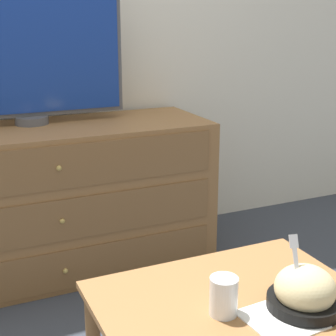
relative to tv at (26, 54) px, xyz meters
name	(u,v)px	position (x,y,z in m)	size (l,w,h in m)	color
ground_plane	(25,249)	(-0.06, 0.19, -1.07)	(12.00, 12.00, 0.00)	#383D47
wall_back	(2,3)	(-0.06, 0.21, 0.23)	(12.00, 0.05, 2.60)	silver
dresser	(49,201)	(0.04, -0.11, -0.70)	(1.59, 0.56, 0.74)	olive
tv	(26,54)	(0.00, 0.00, 0.00)	(0.92, 0.16, 0.65)	#515156
coffee_table	(232,327)	(0.27, -1.44, -0.66)	(0.74, 0.55, 0.49)	#9E6B3D
takeout_bowl	(305,293)	(0.42, -1.56, -0.53)	(0.20, 0.20, 0.20)	black
drink_cup	(224,298)	(0.21, -1.49, -0.53)	(0.07, 0.07, 0.10)	beige
napkin	(281,319)	(0.34, -1.58, -0.57)	(0.19, 0.19, 0.00)	white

